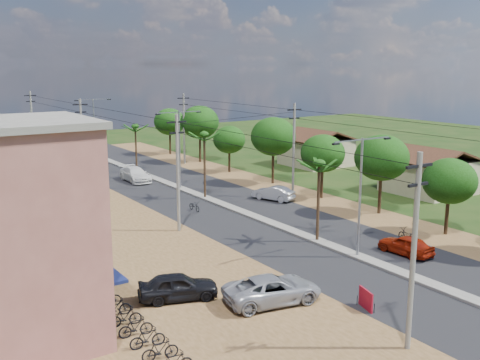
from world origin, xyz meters
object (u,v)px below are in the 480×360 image
object	(u,v)px
roadside_sign	(366,300)
car_white_far	(135,175)
car_parked_silver	(273,290)
car_red_near	(406,245)
car_parked_dark	(178,287)
car_silver_mid	(273,193)
parked_scooter_row	(136,327)
moto_rider_east	(408,236)

from	to	relation	value
roadside_sign	car_white_far	bearing A→B (deg)	101.96
car_white_far	car_parked_silver	world-z (taller)	car_white_far
car_parked_silver	car_red_near	bearing A→B (deg)	-73.14
car_parked_dark	car_silver_mid	bearing A→B (deg)	-30.68
car_red_near	car_silver_mid	size ratio (longest dim) A/B	0.95
car_parked_silver	roadside_sign	xyz separation A→B (m)	(3.55, -3.36, -0.20)
car_parked_silver	parked_scooter_row	xyz separation A→B (m)	(-7.65, 0.53, -0.24)
car_red_near	car_parked_dark	world-z (taller)	car_parked_dark
parked_scooter_row	car_parked_dark	bearing A→B (deg)	36.31
car_red_near	moto_rider_east	distance (m)	2.63
moto_rider_east	parked_scooter_row	world-z (taller)	moto_rider_east
car_parked_dark	car_parked_silver	bearing A→B (deg)	-109.56
car_red_near	parked_scooter_row	size ratio (longest dim) A/B	0.35
car_parked_silver	parked_scooter_row	distance (m)	7.67
parked_scooter_row	moto_rider_east	bearing A→B (deg)	5.92
moto_rider_east	roadside_sign	distance (m)	12.35
car_silver_mid	moto_rider_east	bearing A→B (deg)	69.64
car_white_far	roadside_sign	distance (m)	37.25
car_red_near	moto_rider_east	xyz separation A→B (m)	(2.12, 1.56, -0.14)
car_parked_silver	parked_scooter_row	bearing A→B (deg)	97.03
car_red_near	car_silver_mid	xyz separation A→B (m)	(1.92, 17.22, 0.02)
car_parked_silver	car_parked_dark	xyz separation A→B (m)	(-4.01, 3.21, -0.01)
roadside_sign	parked_scooter_row	xyz separation A→B (m)	(-11.20, 3.90, -0.05)
car_white_far	car_parked_silver	bearing A→B (deg)	-99.95
car_red_near	car_parked_dark	bearing A→B (deg)	-10.61
car_white_far	moto_rider_east	bearing A→B (deg)	-75.02
roadside_sign	car_parked_dark	bearing A→B (deg)	155.89
car_red_near	moto_rider_east	bearing A→B (deg)	-147.23
moto_rider_east	roadside_sign	bearing A→B (deg)	38.28
car_white_far	moto_rider_east	distance (m)	31.84
car_red_near	car_parked_dark	xyz separation A→B (m)	(-16.15, 1.97, 0.08)
car_white_far	car_parked_silver	xyz separation A→B (m)	(-6.76, -33.75, -0.02)
car_red_near	car_white_far	world-z (taller)	car_white_far
car_red_near	parked_scooter_row	world-z (taller)	car_red_near
car_red_near	roadside_sign	xyz separation A→B (m)	(-8.58, -4.61, -0.11)
car_silver_mid	moto_rider_east	world-z (taller)	car_silver_mid
car_parked_dark	moto_rider_east	size ratio (longest dim) A/B	2.22
car_parked_dark	car_red_near	bearing A→B (deg)	-77.82
roadside_sign	car_silver_mid	bearing A→B (deg)	81.21
car_parked_silver	car_parked_dark	distance (m)	5.14
car_parked_dark	moto_rider_east	world-z (taller)	car_parked_dark
car_silver_mid	car_white_far	world-z (taller)	car_white_far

